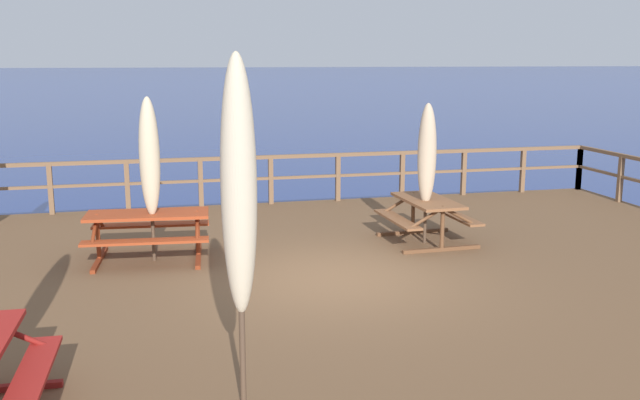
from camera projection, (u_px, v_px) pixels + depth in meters
ground_plane at (333, 318)px, 10.61m from camera, size 600.00×600.00×0.00m
wooden_deck at (333, 298)px, 10.55m from camera, size 15.63×11.41×0.64m
railing_waterside_far at (271, 171)px, 15.64m from camera, size 15.43×0.10×1.09m
picnic_table_front_right at (427, 211)px, 12.41m from camera, size 1.46×1.66×0.78m
picnic_table_mid_centre at (148, 226)px, 11.32m from camera, size 2.03×1.55×0.78m
patio_umbrella_tall_back_right at (427, 155)px, 12.14m from camera, size 0.32×0.32×2.45m
patio_umbrella_short_front at (150, 158)px, 11.05m from camera, size 0.32×0.32×2.61m
patio_umbrella_short_back at (239, 189)px, 6.20m from camera, size 0.32×0.32×3.24m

